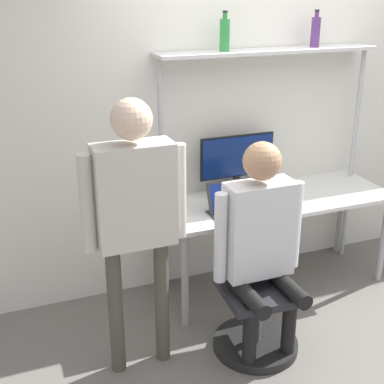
{
  "coord_description": "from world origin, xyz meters",
  "views": [
    {
      "loc": [
        -1.98,
        -2.92,
        2.26
      ],
      "look_at": [
        -0.88,
        -0.13,
        1.1
      ],
      "focal_mm": 50.0,
      "sensor_mm": 36.0,
      "label": 1
    }
  ],
  "objects_px": {
    "monitor": "(237,161)",
    "bottle_green": "(225,34)",
    "cell_phone": "(272,209)",
    "bottle_purple": "(315,31)",
    "office_chair": "(254,308)",
    "laptop": "(233,204)",
    "person_seated": "(261,235)",
    "person_standing": "(135,204)"
  },
  "relations": [
    {
      "from": "office_chair",
      "to": "bottle_green",
      "type": "height_order",
      "value": "bottle_green"
    },
    {
      "from": "laptop",
      "to": "person_standing",
      "type": "distance_m",
      "value": 0.97
    },
    {
      "from": "cell_phone",
      "to": "person_seated",
      "type": "xyz_separation_m",
      "value": [
        -0.36,
        -0.49,
        0.08
      ]
    },
    {
      "from": "bottle_green",
      "to": "person_seated",
      "type": "bearing_deg",
      "value": -99.05
    },
    {
      "from": "cell_phone",
      "to": "bottle_green",
      "type": "distance_m",
      "value": 1.28
    },
    {
      "from": "person_standing",
      "to": "person_seated",
      "type": "bearing_deg",
      "value": -10.34
    },
    {
      "from": "bottle_green",
      "to": "cell_phone",
      "type": "bearing_deg",
      "value": -61.23
    },
    {
      "from": "person_standing",
      "to": "bottle_green",
      "type": "height_order",
      "value": "bottle_green"
    },
    {
      "from": "laptop",
      "to": "bottle_green",
      "type": "bearing_deg",
      "value": 79.34
    },
    {
      "from": "laptop",
      "to": "office_chair",
      "type": "relative_size",
      "value": 0.39
    },
    {
      "from": "bottle_green",
      "to": "bottle_purple",
      "type": "xyz_separation_m",
      "value": [
        0.74,
        0.0,
        -0.0
      ]
    },
    {
      "from": "monitor",
      "to": "person_seated",
      "type": "distance_m",
      "value": 0.94
    },
    {
      "from": "laptop",
      "to": "office_chair",
      "type": "distance_m",
      "value": 0.74
    },
    {
      "from": "cell_phone",
      "to": "monitor",
      "type": "bearing_deg",
      "value": 103.85
    },
    {
      "from": "laptop",
      "to": "bottle_purple",
      "type": "xyz_separation_m",
      "value": [
        0.8,
        0.34,
        1.13
      ]
    },
    {
      "from": "monitor",
      "to": "laptop",
      "type": "distance_m",
      "value": 0.43
    },
    {
      "from": "bottle_purple",
      "to": "laptop",
      "type": "bearing_deg",
      "value": -157.08
    },
    {
      "from": "monitor",
      "to": "cell_phone",
      "type": "bearing_deg",
      "value": -76.15
    },
    {
      "from": "bottle_green",
      "to": "bottle_purple",
      "type": "bearing_deg",
      "value": 0.0
    },
    {
      "from": "laptop",
      "to": "person_standing",
      "type": "bearing_deg",
      "value": -153.11
    },
    {
      "from": "office_chair",
      "to": "person_standing",
      "type": "xyz_separation_m",
      "value": [
        -0.75,
        0.09,
        0.82
      ]
    },
    {
      "from": "bottle_green",
      "to": "monitor",
      "type": "bearing_deg",
      "value": -3.62
    },
    {
      "from": "person_standing",
      "to": "monitor",
      "type": "bearing_deg",
      "value": 36.49
    },
    {
      "from": "cell_phone",
      "to": "person_seated",
      "type": "relative_size",
      "value": 0.11
    },
    {
      "from": "monitor",
      "to": "office_chair",
      "type": "distance_m",
      "value": 1.15
    },
    {
      "from": "laptop",
      "to": "person_seated",
      "type": "height_order",
      "value": "person_seated"
    },
    {
      "from": "office_chair",
      "to": "person_seated",
      "type": "height_order",
      "value": "person_seated"
    },
    {
      "from": "cell_phone",
      "to": "person_standing",
      "type": "distance_m",
      "value": 1.22
    },
    {
      "from": "office_chair",
      "to": "person_seated",
      "type": "relative_size",
      "value": 0.65
    },
    {
      "from": "cell_phone",
      "to": "bottle_green",
      "type": "relative_size",
      "value": 0.55
    },
    {
      "from": "office_chair",
      "to": "person_standing",
      "type": "distance_m",
      "value": 1.12
    },
    {
      "from": "laptop",
      "to": "cell_phone",
      "type": "height_order",
      "value": "laptop"
    },
    {
      "from": "bottle_purple",
      "to": "person_standing",
      "type": "bearing_deg",
      "value": -155.03
    },
    {
      "from": "office_chair",
      "to": "bottle_green",
      "type": "distance_m",
      "value": 1.87
    },
    {
      "from": "person_seated",
      "to": "bottle_purple",
      "type": "bearing_deg",
      "value": 45.48
    },
    {
      "from": "person_seated",
      "to": "bottle_purple",
      "type": "height_order",
      "value": "bottle_purple"
    },
    {
      "from": "laptop",
      "to": "person_standing",
      "type": "relative_size",
      "value": 0.21
    },
    {
      "from": "office_chair",
      "to": "person_standing",
      "type": "bearing_deg",
      "value": 172.91
    },
    {
      "from": "cell_phone",
      "to": "bottle_green",
      "type": "bearing_deg",
      "value": 118.77
    },
    {
      "from": "laptop",
      "to": "office_chair",
      "type": "bearing_deg",
      "value": -98.37
    },
    {
      "from": "monitor",
      "to": "bottle_green",
      "type": "bearing_deg",
      "value": 176.38
    },
    {
      "from": "cell_phone",
      "to": "bottle_purple",
      "type": "height_order",
      "value": "bottle_purple"
    }
  ]
}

